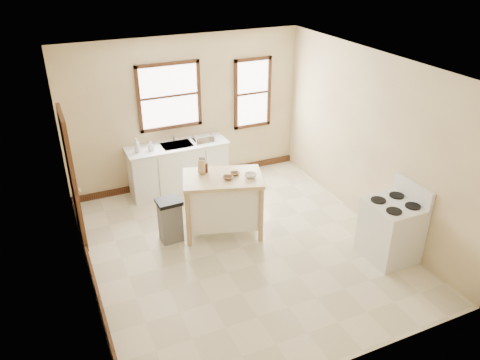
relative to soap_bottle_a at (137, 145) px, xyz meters
name	(u,v)px	position (x,y,z in m)	size (l,w,h in m)	color
floor	(242,247)	(1.03, -2.16, -1.05)	(5.00, 5.00, 0.00)	beige
ceiling	(242,67)	(1.03, -2.16, 1.75)	(5.00, 5.00, 0.00)	white
wall_back	(186,112)	(1.03, 0.34, 0.35)	(4.50, 0.04, 2.80)	beige
wall_left	(77,198)	(-1.22, -2.16, 0.35)	(0.04, 5.00, 2.80)	beige
wall_right	(370,141)	(3.28, -2.16, 0.35)	(0.04, 5.00, 2.80)	beige
window_main	(169,96)	(0.73, 0.32, 0.70)	(1.17, 0.06, 1.22)	black
window_side	(252,93)	(2.38, 0.32, 0.55)	(0.77, 0.06, 1.37)	black
door_left	(72,179)	(-1.18, -0.86, 0.00)	(0.06, 0.90, 2.10)	black
baseboard_back	(190,177)	(1.03, 0.31, -0.99)	(4.50, 0.04, 0.12)	black
baseboard_left	(95,282)	(-1.19, -2.16, -0.99)	(0.04, 5.00, 0.12)	black
sink_counter	(178,167)	(0.73, 0.04, -0.59)	(1.86, 0.62, 0.92)	white
faucet	(174,136)	(0.73, 0.22, -0.02)	(0.03, 0.03, 0.22)	silver
soap_bottle_a	(137,145)	(0.00, 0.00, 0.00)	(0.10, 0.10, 0.26)	#B2B2B2
soap_bottle_b	(151,146)	(0.23, -0.03, -0.04)	(0.08, 0.08, 0.17)	#B2B2B2
dish_rack	(203,139)	(1.22, -0.02, -0.08)	(0.37, 0.28, 0.09)	silver
kitchen_island	(223,205)	(0.95, -1.64, -0.55)	(1.22, 0.77, 1.00)	#CEB679
knife_block	(202,167)	(0.71, -1.39, 0.04)	(0.10, 0.10, 0.20)	tan
pepper_grinder	(207,168)	(0.78, -1.39, 0.02)	(0.04, 0.04, 0.15)	#3E1E10
bowl_a	(228,178)	(0.99, -1.74, -0.04)	(0.16, 0.16, 0.04)	brown
bowl_b	(235,174)	(1.15, -1.65, -0.04)	(0.15, 0.15, 0.04)	brown
bowl_c	(250,176)	(1.33, -1.83, -0.03)	(0.18, 0.18, 0.06)	silver
trash_bin	(170,220)	(0.10, -1.52, -0.69)	(0.37, 0.31, 0.72)	#5C5C5A
gas_stove	(392,222)	(2.94, -3.26, -0.46)	(0.73, 0.74, 1.17)	silver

